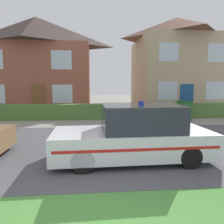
# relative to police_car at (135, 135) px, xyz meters

# --- Properties ---
(road_strip) EXTENTS (28.00, 6.60, 0.01)m
(road_strip) POSITION_rel_police_car_xyz_m (-1.19, 1.51, -0.72)
(road_strip) COLOR #4C4C51
(road_strip) RESTS_ON ground
(garden_hedge) EXTENTS (15.52, 0.74, 0.91)m
(garden_hedge) POSITION_rel_police_car_xyz_m (-0.08, 7.37, -0.27)
(garden_hedge) COLOR #4C7233
(garden_hedge) RESTS_ON ground
(police_car) EXTENTS (4.34, 1.85, 1.63)m
(police_car) POSITION_rel_police_car_xyz_m (0.00, 0.00, 0.00)
(police_car) COLOR black
(police_car) RESTS_ON road_strip
(house_left) EXTENTS (8.78, 5.65, 7.36)m
(house_left) POSITION_rel_police_car_xyz_m (-5.56, 12.56, 3.03)
(house_left) COLOR #93513D
(house_left) RESTS_ON ground
(house_right) EXTENTS (6.72, 7.04, 7.62)m
(house_right) POSITION_rel_police_car_xyz_m (5.94, 12.68, 3.15)
(house_right) COLOR tan
(house_right) RESTS_ON ground
(wheelie_bin) EXTENTS (0.78, 0.72, 1.17)m
(wheelie_bin) POSITION_rel_police_car_xyz_m (4.07, 6.13, -0.13)
(wheelie_bin) COLOR #23662D
(wheelie_bin) RESTS_ON ground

